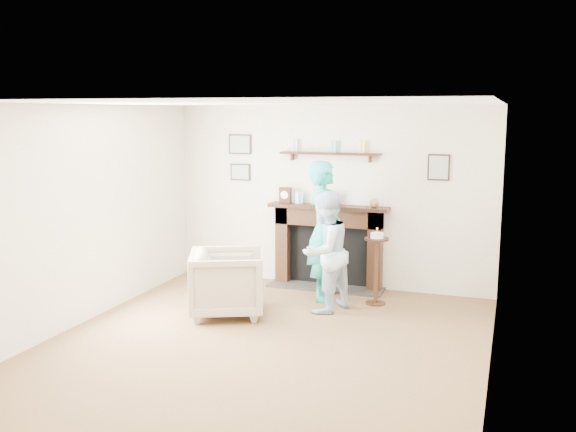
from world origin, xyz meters
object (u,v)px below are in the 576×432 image
(armchair, at_px, (228,314))
(man, at_px, (324,311))
(pedestal_table, at_px, (376,257))
(woman, at_px, (324,298))

(armchair, relative_size, man, 0.59)
(pedestal_table, bearing_deg, armchair, -147.49)
(woman, bearing_deg, pedestal_table, -104.97)
(armchair, xyz_separation_m, man, (1.06, 0.52, 0.00))
(man, bearing_deg, armchair, -40.61)
(armchair, relative_size, woman, 0.48)
(pedestal_table, bearing_deg, woman, 179.10)
(pedestal_table, bearing_deg, man, -137.26)
(man, height_order, pedestal_table, pedestal_table)
(man, relative_size, woman, 0.82)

